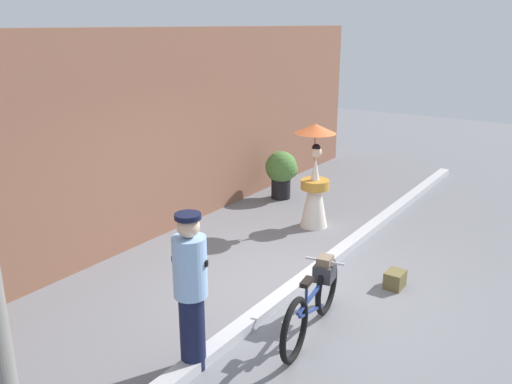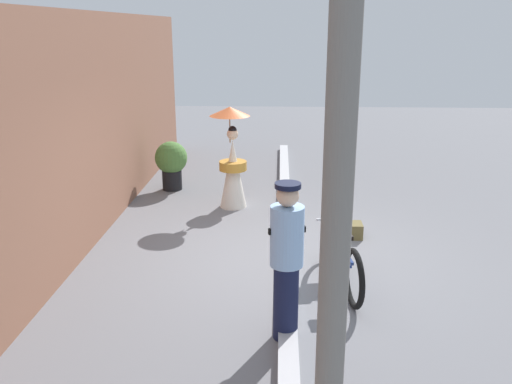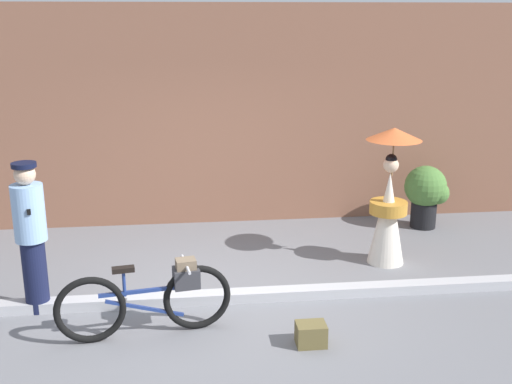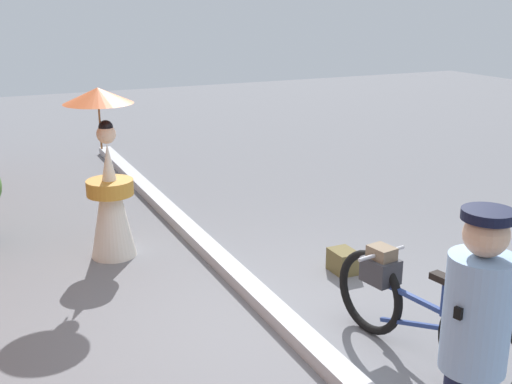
{
  "view_description": "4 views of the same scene",
  "coord_description": "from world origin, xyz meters",
  "px_view_note": "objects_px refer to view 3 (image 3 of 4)",
  "views": [
    {
      "loc": [
        -5.62,
        -3.18,
        3.41
      ],
      "look_at": [
        -0.02,
        0.63,
        1.27
      ],
      "focal_mm": 37.52,
      "sensor_mm": 36.0,
      "label": 1
    },
    {
      "loc": [
        -7.08,
        0.11,
        3.14
      ],
      "look_at": [
        0.49,
        0.45,
        0.81
      ],
      "focal_mm": 38.04,
      "sensor_mm": 36.0,
      "label": 2
    },
    {
      "loc": [
        -0.36,
        -6.48,
        3.18
      ],
      "look_at": [
        0.43,
        0.44,
        1.17
      ],
      "focal_mm": 43.35,
      "sensor_mm": 36.0,
      "label": 3
    },
    {
      "loc": [
        -4.19,
        2.25,
        2.66
      ],
      "look_at": [
        0.39,
        0.11,
        1.12
      ],
      "focal_mm": 44.65,
      "sensor_mm": 36.0,
      "label": 4
    }
  ],
  "objects_px": {
    "potted_plant_by_door": "(427,192)",
    "person_officer": "(31,234)",
    "bicycle_near_officer": "(152,298)",
    "person_with_parasol": "(389,200)",
    "backpack_on_pavement": "(311,334)"
  },
  "relations": [
    {
      "from": "backpack_on_pavement",
      "to": "person_with_parasol",
      "type": "bearing_deg",
      "value": 54.85
    },
    {
      "from": "bicycle_near_officer",
      "to": "person_with_parasol",
      "type": "height_order",
      "value": "person_with_parasol"
    },
    {
      "from": "bicycle_near_officer",
      "to": "backpack_on_pavement",
      "type": "bearing_deg",
      "value": -14.39
    },
    {
      "from": "bicycle_near_officer",
      "to": "person_with_parasol",
      "type": "xyz_separation_m",
      "value": [
        2.99,
        1.61,
        0.45
      ]
    },
    {
      "from": "bicycle_near_officer",
      "to": "backpack_on_pavement",
      "type": "relative_size",
      "value": 5.98
    },
    {
      "from": "person_officer",
      "to": "potted_plant_by_door",
      "type": "distance_m",
      "value": 5.78
    },
    {
      "from": "bicycle_near_officer",
      "to": "person_with_parasol",
      "type": "bearing_deg",
      "value": 28.36
    },
    {
      "from": "potted_plant_by_door",
      "to": "backpack_on_pavement",
      "type": "xyz_separation_m",
      "value": [
        -2.46,
        -3.31,
        -0.45
      ]
    },
    {
      "from": "person_with_parasol",
      "to": "backpack_on_pavement",
      "type": "distance_m",
      "value": 2.58
    },
    {
      "from": "backpack_on_pavement",
      "to": "bicycle_near_officer",
      "type": "bearing_deg",
      "value": 165.61
    },
    {
      "from": "person_officer",
      "to": "bicycle_near_officer",
      "type": "bearing_deg",
      "value": -28.09
    },
    {
      "from": "potted_plant_by_door",
      "to": "person_officer",
      "type": "bearing_deg",
      "value": -157.46
    },
    {
      "from": "bicycle_near_officer",
      "to": "person_with_parasol",
      "type": "relative_size",
      "value": 0.98
    },
    {
      "from": "person_officer",
      "to": "potted_plant_by_door",
      "type": "relative_size",
      "value": 1.74
    },
    {
      "from": "bicycle_near_officer",
      "to": "person_officer",
      "type": "distance_m",
      "value": 1.56
    }
  ]
}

